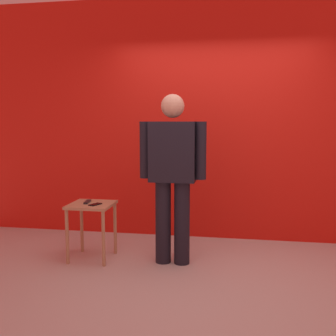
{
  "coord_description": "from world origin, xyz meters",
  "views": [
    {
      "loc": [
        0.27,
        -3.53,
        1.5
      ],
      "look_at": [
        -0.44,
        0.55,
        1.0
      ],
      "focal_mm": 41.95,
      "sensor_mm": 36.0,
      "label": 1
    }
  ],
  "objects_px": {
    "cell_phone": "(95,204)",
    "side_table": "(92,214)",
    "standing_person": "(173,170)",
    "tv_remote": "(87,202)"
  },
  "relations": [
    {
      "from": "cell_phone",
      "to": "side_table",
      "type": "bearing_deg",
      "value": 160.14
    },
    {
      "from": "standing_person",
      "to": "cell_phone",
      "type": "xyz_separation_m",
      "value": [
        -0.82,
        -0.08,
        -0.37
      ]
    },
    {
      "from": "side_table",
      "to": "tv_remote",
      "type": "relative_size",
      "value": 3.61
    },
    {
      "from": "cell_phone",
      "to": "standing_person",
      "type": "bearing_deg",
      "value": 27.91
    },
    {
      "from": "side_table",
      "to": "cell_phone",
      "type": "bearing_deg",
      "value": -41.91
    },
    {
      "from": "standing_person",
      "to": "side_table",
      "type": "bearing_deg",
      "value": -178.43
    },
    {
      "from": "tv_remote",
      "to": "cell_phone",
      "type": "bearing_deg",
      "value": -43.08
    },
    {
      "from": "side_table",
      "to": "cell_phone",
      "type": "height_order",
      "value": "cell_phone"
    },
    {
      "from": "standing_person",
      "to": "tv_remote",
      "type": "xyz_separation_m",
      "value": [
        -0.94,
        0.0,
        -0.37
      ]
    },
    {
      "from": "side_table",
      "to": "tv_remote",
      "type": "xyz_separation_m",
      "value": [
        -0.06,
        0.03,
        0.12
      ]
    }
  ]
}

